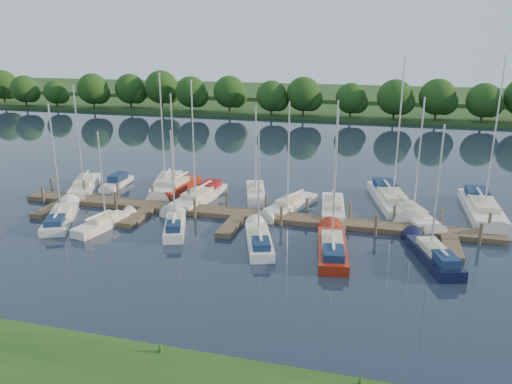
% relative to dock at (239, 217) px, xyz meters
% --- Properties ---
extents(ground, '(260.00, 260.00, 0.00)m').
position_rel_dock_xyz_m(ground, '(0.00, -7.31, -0.20)').
color(ground, '#192333').
rests_on(ground, ground).
extents(dock, '(40.00, 6.00, 0.40)m').
position_rel_dock_xyz_m(dock, '(0.00, 0.00, 0.00)').
color(dock, '#4B3E2A').
rests_on(dock, ground).
extents(mooring_pilings, '(38.24, 2.84, 2.00)m').
position_rel_dock_xyz_m(mooring_pilings, '(0.00, 1.13, 0.40)').
color(mooring_pilings, '#473D33').
rests_on(mooring_pilings, ground).
extents(far_shore, '(180.00, 30.00, 0.60)m').
position_rel_dock_xyz_m(far_shore, '(0.00, 67.69, 0.10)').
color(far_shore, '#203D17').
rests_on(far_shore, ground).
extents(distant_hill, '(220.00, 40.00, 1.40)m').
position_rel_dock_xyz_m(distant_hill, '(0.00, 92.69, 0.50)').
color(distant_hill, '#2E5023').
rests_on(distant_hill, ground).
extents(treeline, '(144.61, 9.36, 8.24)m').
position_rel_dock_xyz_m(treeline, '(1.21, 55.04, 3.92)').
color(treeline, '#38281C').
rests_on(treeline, ground).
extents(sailboat_n_0, '(4.50, 8.03, 10.46)m').
position_rel_dock_xyz_m(sailboat_n_0, '(-16.81, 3.83, 0.08)').
color(sailboat_n_0, white).
rests_on(sailboat_n_0, ground).
extents(motorboat, '(1.48, 4.73, 1.56)m').
position_rel_dock_xyz_m(motorboat, '(-14.39, 5.83, 0.13)').
color(motorboat, white).
rests_on(motorboat, ground).
extents(sailboat_n_2, '(4.13, 9.10, 11.53)m').
position_rel_dock_xyz_m(sailboat_n_2, '(-9.37, 6.25, 0.08)').
color(sailboat_n_2, white).
rests_on(sailboat_n_2, ground).
extents(sailboat_n_3, '(2.29, 7.54, 9.71)m').
position_rel_dock_xyz_m(sailboat_n_3, '(-8.14, 5.98, 0.08)').
color(sailboat_n_3, maroon).
rests_on(sailboat_n_3, ground).
extents(sailboat_n_4, '(2.94, 8.86, 11.16)m').
position_rel_dock_xyz_m(sailboat_n_4, '(-4.90, 3.31, 0.13)').
color(sailboat_n_4, white).
rests_on(sailboat_n_4, ground).
extents(sailboat_n_5, '(3.19, 6.79, 8.71)m').
position_rel_dock_xyz_m(sailboat_n_5, '(-0.33, 6.34, 0.07)').
color(sailboat_n_5, white).
rests_on(sailboat_n_5, ground).
extents(sailboat_n_6, '(3.74, 7.45, 9.57)m').
position_rel_dock_xyz_m(sailboat_n_6, '(3.42, 3.34, 0.07)').
color(sailboat_n_6, white).
rests_on(sailboat_n_6, ground).
extents(sailboat_n_7, '(2.62, 7.73, 9.81)m').
position_rel_dock_xyz_m(sailboat_n_7, '(7.15, 3.52, 0.07)').
color(sailboat_n_7, white).
rests_on(sailboat_n_7, ground).
extents(sailboat_n_8, '(4.55, 10.68, 13.31)m').
position_rel_dock_xyz_m(sailboat_n_8, '(11.89, 7.13, 0.12)').
color(sailboat_n_8, white).
rests_on(sailboat_n_8, ground).
extents(sailboat_n_9, '(4.43, 7.91, 10.21)m').
position_rel_dock_xyz_m(sailboat_n_9, '(13.52, 3.71, 0.07)').
color(sailboat_n_9, white).
rests_on(sailboat_n_9, ground).
extents(sailboat_n_10, '(2.78, 10.64, 13.41)m').
position_rel_dock_xyz_m(sailboat_n_10, '(19.24, 6.37, 0.13)').
color(sailboat_n_10, white).
rests_on(sailboat_n_10, ground).
extents(sailboat_s_0, '(4.43, 7.46, 9.66)m').
position_rel_dock_xyz_m(sailboat_s_0, '(-13.68, -4.20, 0.11)').
color(sailboat_s_0, white).
rests_on(sailboat_s_0, ground).
extents(sailboat_s_1, '(2.39, 6.01, 7.85)m').
position_rel_dock_xyz_m(sailboat_s_1, '(-9.59, -4.54, 0.08)').
color(sailboat_s_1, white).
rests_on(sailboat_s_1, ground).
extents(sailboat_s_2, '(3.18, 6.05, 8.06)m').
position_rel_dock_xyz_m(sailboat_s_2, '(-4.00, -3.71, 0.13)').
color(sailboat_s_2, white).
rests_on(sailboat_s_2, ground).
extents(sailboat_s_3, '(3.49, 6.90, 8.91)m').
position_rel_dock_xyz_m(sailboat_s_3, '(2.89, -4.76, 0.12)').
color(sailboat_s_3, white).
rests_on(sailboat_s_3, ground).
extents(sailboat_s_4, '(2.88, 8.08, 10.20)m').
position_rel_dock_xyz_m(sailboat_s_4, '(8.04, -4.72, 0.12)').
color(sailboat_s_4, maroon).
rests_on(sailboat_s_4, ground).
extents(sailboat_s_5, '(3.50, 7.21, 9.38)m').
position_rel_dock_xyz_m(sailboat_s_5, '(14.60, -4.31, 0.13)').
color(sailboat_s_5, black).
rests_on(sailboat_s_5, ground).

